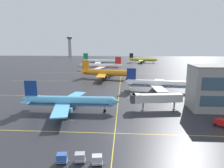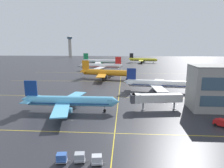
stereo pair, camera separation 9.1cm
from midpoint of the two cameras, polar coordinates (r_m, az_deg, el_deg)
The scene contains 14 objects.
ground_plane at distance 53.45m, azimuth 0.88°, elevation -13.21°, with size 600.00×600.00×0.00m, color #28282D.
airliner_front_gate at distance 67.35m, azimuth -12.41°, elevation -4.89°, with size 33.42×28.94×10.43m.
airliner_second_row at distance 95.20m, azimuth 13.53°, elevation 0.03°, with size 34.75×29.74×10.80m.
airliner_third_row at distance 125.82m, azimuth -1.72°, elevation 3.30°, with size 37.02×31.45×11.57m.
airliner_far_left_stand at distance 162.83m, azimuth -3.28°, elevation 5.25°, with size 37.38×32.29×11.64m.
airliner_far_right_stand at distance 201.17m, azimuth -3.46°, elevation 6.57°, with size 39.67×34.08×12.33m.
airliner_distant_taxiway at distance 231.85m, azimuth 8.84°, elevation 7.03°, with size 34.42×29.31×10.84m.
taxiway_markings at distance 100.21m, azimuth 2.22°, elevation -1.21°, with size 135.07×150.27×0.01m.
service_truck_red_van at distance 62.80m, azimuth 29.25°, elevation -9.71°, with size 4.38×3.97×2.10m.
baggage_cart_row_leftmost at distance 41.36m, azimuth -14.44°, elevation -20.10°, with size 2.84×1.93×1.86m.
baggage_cart_row_second at distance 40.84m, azimuth -9.38°, elevation -20.31°, with size 2.84×1.93×1.86m.
baggage_cart_row_middle at distance 39.81m, azimuth -4.42°, elevation -21.11°, with size 2.84×1.93×1.86m.
jet_bridge at distance 68.81m, azimuth 11.61°, elevation -4.07°, with size 18.03×5.12×5.58m.
control_tower at distance 338.37m, azimuth -12.22°, elevation 11.15°, with size 8.82×8.82×34.22m.
Camera 1 is at (2.18, -48.37, 22.64)m, focal length 31.43 mm.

